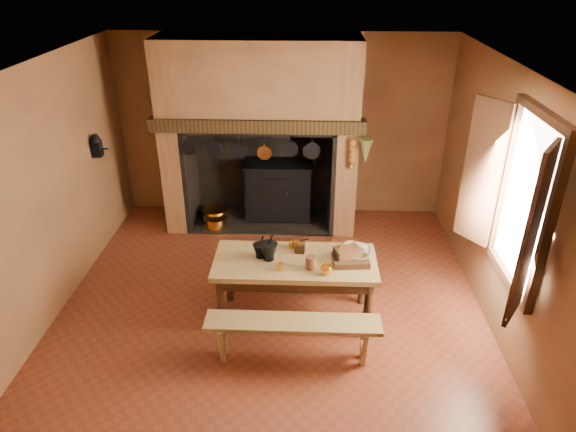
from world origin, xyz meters
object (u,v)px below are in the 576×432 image
object	(u,v)px
coffee_grinder	(300,247)
mixing_bowl	(355,253)
work_table	(295,269)
wicker_basket	(348,254)
bench_front	(293,331)
iron_range	(279,190)

from	to	relation	value
coffee_grinder	mixing_bowl	world-z (taller)	coffee_grinder
work_table	mixing_bowl	size ratio (longest dim) A/B	5.00
coffee_grinder	wicker_basket	xyz separation A→B (m)	(0.52, -0.16, 0.02)
wicker_basket	mixing_bowl	bearing A→B (deg)	22.73
coffee_grinder	mixing_bowl	bearing A→B (deg)	-1.10
coffee_grinder	bench_front	bearing A→B (deg)	-87.56
work_table	mixing_bowl	xyz separation A→B (m)	(0.67, 0.10, 0.17)
iron_range	wicker_basket	distance (m)	2.67
iron_range	work_table	xyz separation A→B (m)	(0.32, -2.50, 0.17)
work_table	iron_range	bearing A→B (deg)	97.36
work_table	wicker_basket	distance (m)	0.61
bench_front	coffee_grinder	size ratio (longest dim) A/B	10.40
mixing_bowl	iron_range	bearing A→B (deg)	112.39
iron_range	work_table	distance (m)	2.53
coffee_grinder	iron_range	bearing A→B (deg)	104.81
work_table	wicker_basket	size ratio (longest dim) A/B	5.58
mixing_bowl	bench_front	bearing A→B (deg)	-129.40
iron_range	work_table	world-z (taller)	iron_range
bench_front	wicker_basket	bearing A→B (deg)	51.62
iron_range	coffee_grinder	world-z (taller)	iron_range
iron_range	bench_front	world-z (taller)	iron_range
work_table	coffee_grinder	bearing A→B (deg)	74.11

